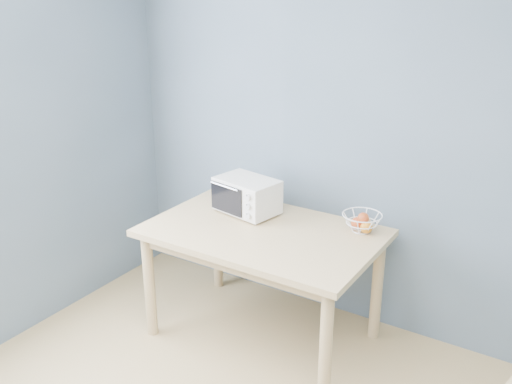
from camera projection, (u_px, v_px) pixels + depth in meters
The scene contains 4 objects.
room at pixel (144, 312), 1.61m from camera, with size 4.01×4.51×2.61m.
dining_table at pixel (263, 245), 3.51m from camera, with size 1.40×0.90×0.75m.
toaster_oven at pixel (245, 195), 3.70m from camera, with size 0.44×0.34×0.23m.
fruit_basket at pixel (363, 222), 3.43m from camera, with size 0.27×0.27×0.12m.
Camera 1 is at (1.01, -1.00, 2.18)m, focal length 40.00 mm.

